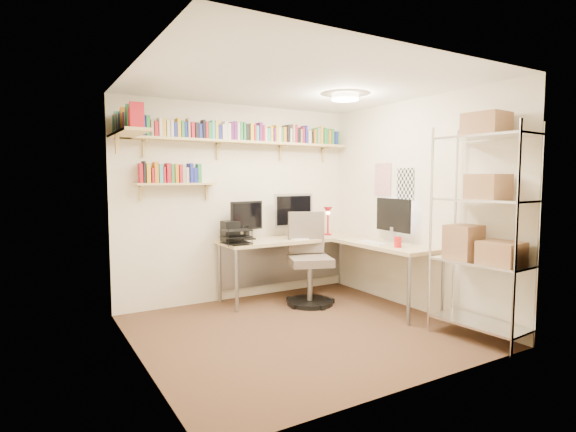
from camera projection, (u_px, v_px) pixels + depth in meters
name	position (u px, v px, depth m)	size (l,w,h in m)	color
ground	(301.00, 330.00, 4.64)	(3.20, 3.20, 0.00)	#412E1C
room_shell	(301.00, 180.00, 4.51)	(3.24, 3.04, 2.52)	beige
wall_shelves	(214.00, 140.00, 5.37)	(3.12, 1.09, 0.80)	tan
corner_desk	(309.00, 240.00, 5.72)	(2.10, 2.00, 1.36)	#D4C089
office_chair	(309.00, 265.00, 5.61)	(0.65, 0.66, 1.14)	black
wire_rack	(483.00, 211.00, 4.28)	(0.51, 0.93, 2.18)	silver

